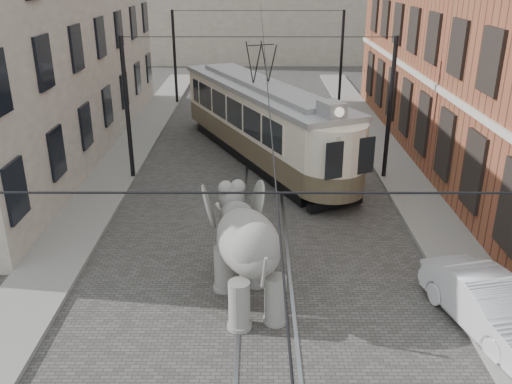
{
  "coord_description": "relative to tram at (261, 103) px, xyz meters",
  "views": [
    {
      "loc": [
        -0.25,
        -16.13,
        8.48
      ],
      "look_at": [
        -0.28,
        -0.6,
        2.1
      ],
      "focal_mm": 38.51,
      "sensor_mm": 36.0,
      "label": 1
    }
  ],
  "objects": [
    {
      "name": "sidewalk_left",
      "position": [
        -6.41,
        -8.73,
        -2.6
      ],
      "size": [
        2.0,
        60.0,
        0.15
      ],
      "primitive_type": "cube",
      "color": "slate",
      "rests_on": "ground"
    },
    {
      "name": "tram_rails",
      "position": [
        0.09,
        -8.73,
        -2.66
      ],
      "size": [
        1.54,
        80.0,
        0.02
      ],
      "primitive_type": null,
      "color": "slate",
      "rests_on": "ground"
    },
    {
      "name": "parked_car",
      "position": [
        5.59,
        -13.27,
        -1.99
      ],
      "size": [
        2.48,
        4.4,
        1.37
      ],
      "primitive_type": "imported",
      "rotation": [
        0.0,
        0.0,
        0.26
      ],
      "color": "silver",
      "rests_on": "ground"
    },
    {
      "name": "tram",
      "position": [
        0.0,
        0.0,
        0.0
      ],
      "size": [
        8.19,
        13.39,
        5.35
      ],
      "primitive_type": null,
      "rotation": [
        0.0,
        0.0,
        0.43
      ],
      "color": "beige",
      "rests_on": "ground"
    },
    {
      "name": "stucco_building",
      "position": [
        -10.91,
        1.27,
        2.33
      ],
      "size": [
        7.0,
        24.0,
        10.0
      ],
      "primitive_type": "cube",
      "color": "gray",
      "rests_on": "ground"
    },
    {
      "name": "catenary",
      "position": [
        -0.11,
        -3.73,
        0.33
      ],
      "size": [
        11.0,
        30.2,
        6.0
      ],
      "primitive_type": null,
      "color": "black",
      "rests_on": "ground"
    },
    {
      "name": "brick_building",
      "position": [
        11.09,
        0.27,
        3.33
      ],
      "size": [
        8.0,
        26.0,
        12.0
      ],
      "primitive_type": "cube",
      "color": "brown",
      "rests_on": "ground"
    },
    {
      "name": "sidewalk_right",
      "position": [
        6.09,
        -8.73,
        -2.6
      ],
      "size": [
        2.0,
        60.0,
        0.15
      ],
      "primitive_type": "cube",
      "color": "slate",
      "rests_on": "ground"
    },
    {
      "name": "elephant",
      "position": [
        -0.4,
        -12.25,
        -1.2
      ],
      "size": [
        3.81,
        5.33,
        2.94
      ],
      "primitive_type": null,
      "rotation": [
        0.0,
        0.0,
        0.26
      ],
      "color": "slate",
      "rests_on": "ground"
    },
    {
      "name": "ground",
      "position": [
        0.09,
        -8.73,
        -2.67
      ],
      "size": [
        120.0,
        120.0,
        0.0
      ],
      "primitive_type": "plane",
      "color": "#464441"
    }
  ]
}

